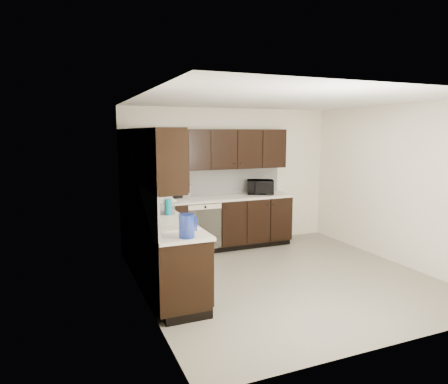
% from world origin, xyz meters
% --- Properties ---
extents(floor, '(4.00, 4.00, 0.00)m').
position_xyz_m(floor, '(0.00, 0.00, 0.00)').
color(floor, gray).
rests_on(floor, ground).
extents(ceiling, '(4.00, 4.00, 0.00)m').
position_xyz_m(ceiling, '(0.00, 0.00, 2.50)').
color(ceiling, white).
rests_on(ceiling, wall_back).
extents(wall_back, '(4.00, 0.02, 2.50)m').
position_xyz_m(wall_back, '(0.00, 2.00, 1.25)').
color(wall_back, silver).
rests_on(wall_back, floor).
extents(wall_left, '(0.02, 4.00, 2.50)m').
position_xyz_m(wall_left, '(-2.00, 0.00, 1.25)').
color(wall_left, silver).
rests_on(wall_left, floor).
extents(wall_right, '(0.02, 4.00, 2.50)m').
position_xyz_m(wall_right, '(2.00, 0.00, 1.25)').
color(wall_right, silver).
rests_on(wall_right, floor).
extents(wall_front, '(4.00, 0.02, 2.50)m').
position_xyz_m(wall_front, '(0.00, -2.00, 1.25)').
color(wall_front, silver).
rests_on(wall_front, floor).
extents(lower_cabinets, '(3.00, 2.80, 0.90)m').
position_xyz_m(lower_cabinets, '(-1.01, 1.11, 0.41)').
color(lower_cabinets, black).
rests_on(lower_cabinets, floor).
extents(countertop, '(3.03, 2.83, 0.04)m').
position_xyz_m(countertop, '(-1.01, 1.11, 0.92)').
color(countertop, beige).
rests_on(countertop, lower_cabinets).
extents(backsplash, '(3.00, 2.80, 0.48)m').
position_xyz_m(backsplash, '(-1.22, 1.32, 1.18)').
color(backsplash, silver).
rests_on(backsplash, countertop).
extents(upper_cabinets, '(3.00, 2.80, 0.70)m').
position_xyz_m(upper_cabinets, '(-1.10, 1.20, 1.77)').
color(upper_cabinets, black).
rests_on(upper_cabinets, wall_back).
extents(dishwasher, '(0.58, 0.04, 0.78)m').
position_xyz_m(dishwasher, '(-0.70, 1.41, 0.55)').
color(dishwasher, beige).
rests_on(dishwasher, lower_cabinets).
extents(sink, '(0.54, 0.82, 0.42)m').
position_xyz_m(sink, '(-1.68, -0.01, 0.88)').
color(sink, beige).
rests_on(sink, countertop).
extents(microwave, '(0.57, 0.49, 0.26)m').
position_xyz_m(microwave, '(0.49, 1.71, 1.07)').
color(microwave, black).
rests_on(microwave, countertop).
extents(soap_bottle_a, '(0.09, 0.09, 0.18)m').
position_xyz_m(soap_bottle_a, '(-1.56, -0.42, 1.03)').
color(soap_bottle_a, gray).
rests_on(soap_bottle_a, countertop).
extents(soap_bottle_b, '(0.10, 0.10, 0.26)m').
position_xyz_m(soap_bottle_b, '(-1.79, 0.69, 1.07)').
color(soap_bottle_b, gray).
rests_on(soap_bottle_b, countertop).
extents(toaster_oven, '(0.46, 0.39, 0.24)m').
position_xyz_m(toaster_oven, '(-1.05, 1.71, 1.06)').
color(toaster_oven, '#BABABC').
rests_on(toaster_oven, countertop).
extents(storage_bin, '(0.52, 0.42, 0.18)m').
position_xyz_m(storage_bin, '(-1.65, 0.74, 1.03)').
color(storage_bin, silver).
rests_on(storage_bin, countertop).
extents(blue_pitcher, '(0.22, 0.22, 0.26)m').
position_xyz_m(blue_pitcher, '(-1.66, -0.70, 1.07)').
color(blue_pitcher, '#102794').
rests_on(blue_pitcher, countertop).
extents(teal_tumbler, '(0.10, 0.10, 0.22)m').
position_xyz_m(teal_tumbler, '(-1.55, 0.54, 1.05)').
color(teal_tumbler, '#0C748A').
rests_on(teal_tumbler, countertop).
extents(paper_towel_roll, '(0.15, 0.15, 0.31)m').
position_xyz_m(paper_towel_roll, '(-1.56, 1.35, 1.09)').
color(paper_towel_roll, white).
rests_on(paper_towel_roll, countertop).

